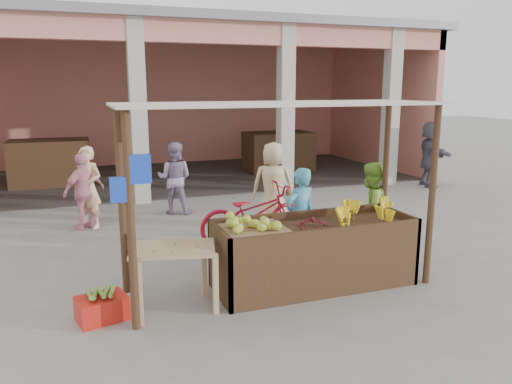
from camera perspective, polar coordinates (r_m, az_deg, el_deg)
name	(u,v)px	position (r m, az deg, el deg)	size (l,w,h in m)	color
ground	(278,290)	(6.57, 2.55, -11.09)	(60.00, 60.00, 0.00)	slate
market_building	(161,82)	(14.70, -10.84, 12.29)	(14.40, 6.40, 4.20)	tan
fruit_stall	(314,256)	(6.62, 6.62, -7.27)	(2.60, 0.95, 0.80)	#472A1C
stall_awning	(277,136)	(6.13, 2.38, 6.37)	(4.09, 1.35, 2.39)	#472A1C
banana_heap	(365,214)	(6.86, 12.32, -2.52)	(0.98, 0.54, 0.18)	yellow
melon_tray	(254,225)	(6.19, -0.24, -3.78)	(0.76, 0.66, 0.20)	#8E6849
berry_heap	(312,222)	(6.44, 6.46, -3.47)	(0.43, 0.35, 0.14)	maroon
side_table	(173,258)	(5.87, -9.43, -7.50)	(1.07, 0.84, 0.77)	tan
papaya_pile	(173,240)	(5.80, -9.51, -5.38)	(0.64, 0.37, 0.18)	#459330
red_crate	(102,308)	(6.00, -17.21, -12.57)	(0.53, 0.38, 0.27)	red
plantain_bundle	(101,294)	(5.93, -17.32, -11.02)	(0.40, 0.28, 0.08)	olive
produce_sacks	(295,181)	(12.06, 4.47, 1.22)	(0.86, 0.53, 0.65)	maroon
vendor_blue	(300,214)	(7.23, 5.04, -2.50)	(0.58, 0.42, 1.54)	#49A0C4
vendor_green	(370,207)	(7.82, 12.87, -1.70)	(0.74, 0.43, 1.53)	#89C73F
motorcycle	(254,213)	(8.31, -0.28, -2.38)	(1.96, 0.68, 1.02)	#A71020
shopper_b	(84,189)	(9.59, -19.06, 0.36)	(0.88, 0.47, 1.50)	pink
shopper_c	(273,181)	(9.15, 1.97, 1.31)	(0.85, 0.55, 1.76)	tan
shopper_d	(430,152)	(13.71, 19.30, 4.31)	(1.66, 0.68, 1.80)	#52505E
shopper_e	(88,186)	(9.63, -18.63, 0.68)	(0.59, 0.44, 1.58)	#EFBB89
shopper_f	(174,175)	(10.31, -9.30, 1.96)	(0.79, 0.45, 1.61)	#927BA1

